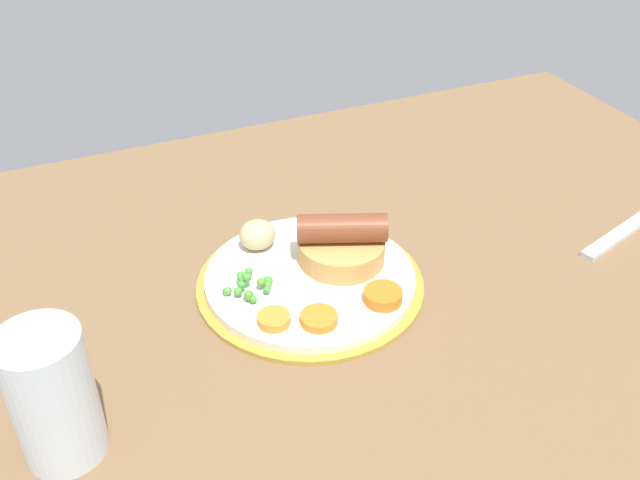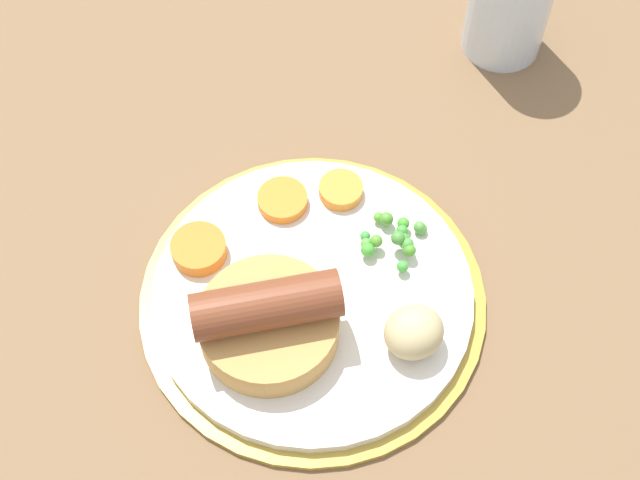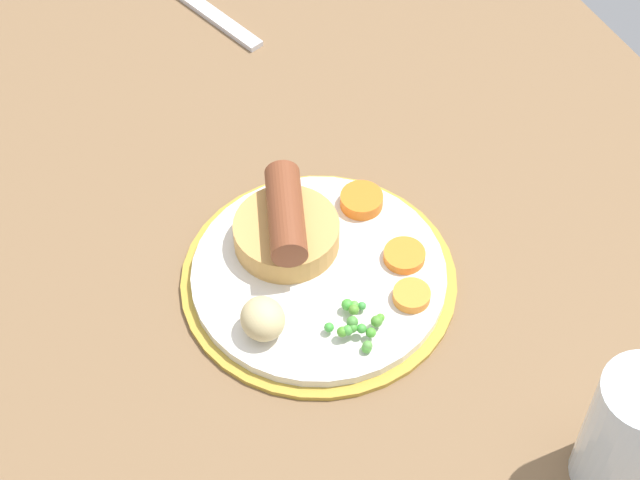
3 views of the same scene
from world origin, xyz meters
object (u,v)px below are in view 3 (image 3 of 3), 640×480
Objects in this scene: potato_chunk_0 at (263,319)px; pea_pile at (357,324)px; carrot_slice_0 at (363,202)px; fork at (201,7)px; carrot_slice_2 at (404,255)px; drinking_glass at (629,434)px; sausage_pudding at (286,227)px; carrot_slice_1 at (412,296)px; dinner_plate at (319,277)px.

pea_pile is at bearing 63.30° from potato_chunk_0.
carrot_slice_0 is 33.42cm from fork.
drinking_glass reaches higher than carrot_slice_2.
carrot_slice_2 is at bearing 74.93° from sausage_pudding.
carrot_slice_0 is at bearing -14.47° from fork.
potato_chunk_0 is (7.33, -5.63, -0.43)cm from sausage_pudding.
sausage_pudding is 3.10× the size of carrot_slice_1.
drinking_glass reaches higher than carrot_slice_1.
carrot_slice_0 is at bearing 120.67° from potato_chunk_0.
potato_chunk_0 reaches higher than pea_pile.
pea_pile is 7.58cm from potato_chunk_0.
pea_pile is at bearing -82.66° from carrot_slice_1.
drinking_glass is (63.77, 6.41, 5.63)cm from fork.
sausage_pudding reaches higher than carrot_slice_0.
drinking_glass is at bearing -11.45° from fork.
dinner_plate is 8.28cm from carrot_slice_0.
pea_pile reaches higher than fork.
carrot_slice_0 is at bearing -170.99° from drinking_glass.
dinner_plate is at bearing -24.89° from fork.
pea_pile is at bearing 0.47° from dinner_plate.
dinner_plate is 6.91cm from pea_pile.
dinner_plate is 38.32cm from fork.
carrot_slice_2 is 0.20× the size of fork.
drinking_glass is at bearing 31.01° from pea_pile.
potato_chunk_0 is 15.60cm from carrot_slice_0.
pea_pile reaches higher than carrot_slice_0.
pea_pile is 13.14cm from carrot_slice_0.
carrot_slice_2 is (6.69, 0.39, -0.18)cm from carrot_slice_0.
fork is (-40.03, -1.97, -1.53)cm from carrot_slice_2.
carrot_slice_2 reaches higher than fork.
pea_pile is 22.59cm from drinking_glass.
carrot_slice_1 reaches higher than dinner_plate.
carrot_slice_1 is at bearing -6.29° from carrot_slice_0.
pea_pile is at bearing -30.44° from carrot_slice_0.
pea_pile reaches higher than dinner_plate.
sausage_pudding is 2.56× the size of carrot_slice_0.
fork is (-44.67, 5.08, -1.98)cm from pea_pile.
fork is at bearing -179.46° from carrot_slice_1.
sausage_pudding is 34.65cm from fork.
carrot_slice_0 is at bearing 124.60° from dinner_plate.
dinner_plate is at bearing -137.23° from carrot_slice_1.
pea_pile is 8.45cm from carrot_slice_2.
sausage_pudding is at bearing -165.38° from dinner_plate.
carrot_slice_0 is (-11.33, 6.66, -0.27)cm from pea_pile.
carrot_slice_0 reaches higher than carrot_slice_2.
carrot_slice_1 and carrot_slice_2 have the same top height.
carrot_slice_1 is 43.99cm from fork.
fork is (-33.34, -1.58, -1.71)cm from carrot_slice_0.
sausage_pudding is (-4.02, -1.05, 2.89)cm from dinner_plate.
drinking_glass is (23.74, 4.44, 4.11)cm from carrot_slice_2.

